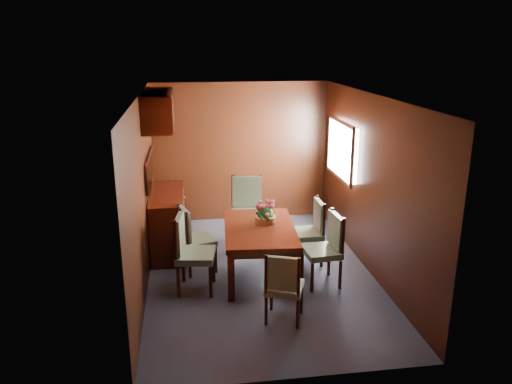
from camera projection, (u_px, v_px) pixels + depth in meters
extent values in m
plane|color=#363A4A|center=(260.00, 273.00, 6.85)|extent=(4.50, 4.50, 0.00)
cube|color=black|center=(143.00, 194.00, 6.29)|extent=(0.02, 4.50, 2.40)
cube|color=black|center=(370.00, 185.00, 6.70)|extent=(0.02, 4.50, 2.40)
cube|color=black|center=(241.00, 152.00, 8.62)|extent=(3.00, 0.02, 2.40)
cube|color=black|center=(299.00, 262.00, 4.37)|extent=(3.00, 0.02, 2.40)
cube|color=black|center=(260.00, 96.00, 6.14)|extent=(3.00, 4.50, 0.02)
cube|color=white|center=(344.00, 150.00, 7.66)|extent=(0.14, 1.10, 0.80)
cube|color=#B2B2B7|center=(340.00, 150.00, 7.65)|extent=(0.04, 1.20, 0.90)
cube|color=black|center=(150.00, 169.00, 7.22)|extent=(0.03, 1.36, 0.41)
cube|color=silver|center=(151.00, 169.00, 7.22)|extent=(0.01, 1.30, 0.35)
cube|color=black|center=(158.00, 110.00, 6.99)|extent=(0.40, 1.40, 0.50)
cube|color=black|center=(168.00, 222.00, 7.49)|extent=(0.48, 1.40, 0.90)
cube|color=black|center=(231.00, 277.00, 6.04)|extent=(0.09, 0.09, 0.64)
cube|color=black|center=(297.00, 275.00, 6.09)|extent=(0.09, 0.09, 0.64)
cube|color=black|center=(229.00, 235.00, 7.33)|extent=(0.09, 0.09, 0.64)
cube|color=black|center=(283.00, 233.00, 7.39)|extent=(0.09, 0.09, 0.64)
cube|color=black|center=(260.00, 234.00, 6.63)|extent=(0.90, 1.42, 0.09)
cube|color=black|center=(260.00, 229.00, 6.61)|extent=(1.02, 1.54, 0.06)
cylinder|color=black|center=(183.00, 267.00, 6.55)|extent=(0.05, 0.05, 0.41)
cylinder|color=black|center=(178.00, 282.00, 6.14)|extent=(0.05, 0.05, 0.41)
cylinder|color=black|center=(214.00, 267.00, 6.54)|extent=(0.05, 0.05, 0.41)
cylinder|color=black|center=(211.00, 282.00, 6.14)|extent=(0.05, 0.05, 0.41)
cube|color=#5D7156|center=(196.00, 255.00, 6.27)|extent=(0.53, 0.55, 0.08)
cylinder|color=black|center=(181.00, 229.00, 6.39)|extent=(0.05, 0.05, 0.55)
cylinder|color=black|center=(175.00, 242.00, 5.99)|extent=(0.05, 0.05, 0.55)
cube|color=#5D7156|center=(180.00, 234.00, 6.18)|extent=(0.13, 0.45, 0.46)
cylinder|color=black|center=(182.00, 254.00, 6.99)|extent=(0.04, 0.04, 0.38)
cylinder|color=black|center=(190.00, 265.00, 6.66)|extent=(0.04, 0.04, 0.38)
cylinder|color=black|center=(206.00, 250.00, 7.14)|extent=(0.04, 0.04, 0.38)
cylinder|color=black|center=(216.00, 260.00, 6.81)|extent=(0.04, 0.04, 0.38)
cube|color=#5D7156|center=(198.00, 240.00, 6.83)|extent=(0.53, 0.55, 0.08)
cylinder|color=black|center=(179.00, 221.00, 6.85)|extent=(0.04, 0.04, 0.50)
cylinder|color=black|center=(188.00, 230.00, 6.51)|extent=(0.04, 0.04, 0.50)
cube|color=#5D7156|center=(185.00, 224.00, 6.68)|extent=(0.17, 0.40, 0.42)
cylinder|color=black|center=(340.00, 275.00, 6.36)|extent=(0.04, 0.04, 0.39)
cylinder|color=black|center=(329.00, 262.00, 6.73)|extent=(0.04, 0.04, 0.39)
cylinder|color=black|center=(312.00, 278.00, 6.28)|extent=(0.04, 0.04, 0.39)
cylinder|color=black|center=(302.00, 265.00, 6.65)|extent=(0.04, 0.04, 0.39)
cube|color=#5D7156|center=(322.00, 252.00, 6.43)|extent=(0.48, 0.49, 0.08)
cylinder|color=black|center=(343.00, 238.00, 6.21)|extent=(0.04, 0.04, 0.52)
cylinder|color=black|center=(331.00, 226.00, 6.58)|extent=(0.04, 0.04, 0.52)
cube|color=#5D7156|center=(336.00, 230.00, 6.39)|extent=(0.09, 0.42, 0.44)
cylinder|color=black|center=(322.00, 254.00, 6.98)|extent=(0.04, 0.04, 0.38)
cylinder|color=black|center=(315.00, 244.00, 7.35)|extent=(0.04, 0.04, 0.38)
cylinder|color=black|center=(296.00, 256.00, 6.94)|extent=(0.04, 0.04, 0.38)
cylinder|color=black|center=(291.00, 245.00, 7.30)|extent=(0.04, 0.04, 0.38)
cube|color=#5D7156|center=(306.00, 234.00, 7.07)|extent=(0.42, 0.44, 0.08)
cylinder|color=black|center=(324.00, 221.00, 6.84)|extent=(0.04, 0.04, 0.50)
cylinder|color=black|center=(317.00, 212.00, 7.20)|extent=(0.04, 0.04, 0.50)
cube|color=#5D7156|center=(319.00, 215.00, 7.01)|extent=(0.06, 0.40, 0.42)
cylinder|color=black|center=(266.00, 311.00, 5.55)|extent=(0.04, 0.04, 0.35)
cylinder|color=black|center=(298.00, 315.00, 5.48)|extent=(0.04, 0.04, 0.35)
cylinder|color=black|center=(271.00, 297.00, 5.87)|extent=(0.04, 0.04, 0.35)
cylinder|color=black|center=(301.00, 300.00, 5.80)|extent=(0.04, 0.04, 0.35)
cube|color=#5D7156|center=(284.00, 288.00, 5.61)|extent=(0.52, 0.50, 0.07)
cylinder|color=black|center=(266.00, 274.00, 5.41)|extent=(0.04, 0.04, 0.46)
cylinder|color=black|center=(299.00, 277.00, 5.34)|extent=(0.04, 0.04, 0.46)
cube|color=#5D7156|center=(283.00, 274.00, 5.39)|extent=(0.37, 0.18, 0.39)
cylinder|color=black|center=(261.00, 226.00, 7.98)|extent=(0.05, 0.05, 0.43)
cylinder|color=black|center=(233.00, 226.00, 7.96)|extent=(0.05, 0.05, 0.43)
cylinder|color=black|center=(262.00, 236.00, 7.58)|extent=(0.05, 0.05, 0.43)
cylinder|color=black|center=(233.00, 236.00, 7.56)|extent=(0.05, 0.05, 0.43)
cube|color=#5D7156|center=(247.00, 214.00, 7.69)|extent=(0.55, 0.54, 0.09)
cylinder|color=black|center=(261.00, 192.00, 7.82)|extent=(0.05, 0.05, 0.57)
cylinder|color=black|center=(233.00, 192.00, 7.81)|extent=(0.05, 0.05, 0.57)
cube|color=#5D7156|center=(247.00, 191.00, 7.79)|extent=(0.47, 0.12, 0.48)
cylinder|color=#A86333|center=(265.00, 219.00, 6.76)|extent=(0.29, 0.29, 0.09)
sphere|color=#164317|center=(266.00, 215.00, 6.74)|extent=(0.22, 0.22, 0.22)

